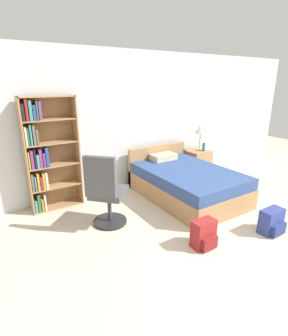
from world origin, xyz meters
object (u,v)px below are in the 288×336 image
(nightstand, at_px, (197,163))
(bed, at_px, (185,182))
(bookshelf, at_px, (45,155))
(backpack_red, at_px, (204,234))
(office_chair, at_px, (106,193))
(backpack_blue, at_px, (272,222))
(table_lamp, at_px, (201,130))
(water_bottle, at_px, (204,147))

(nightstand, bearing_deg, bed, -143.52)
(bookshelf, xyz_separation_m, nightstand, (3.20, -0.12, -0.64))
(backpack_red, bearing_deg, office_chair, 126.48)
(bookshelf, relative_size, office_chair, 1.64)
(bookshelf, bearing_deg, bed, -20.97)
(nightstand, bearing_deg, backpack_red, -131.34)
(backpack_blue, bearing_deg, nightstand, 71.78)
(bed, xyz_separation_m, office_chair, (-1.67, -0.20, 0.25))
(bed, xyz_separation_m, table_lamp, (1.02, 0.72, 0.77))
(bed, distance_m, backpack_blue, 1.62)
(office_chair, height_order, backpack_blue, office_chair)
(nightstand, height_order, water_bottle, water_bottle)
(office_chair, height_order, table_lamp, table_lamp)
(water_bottle, bearing_deg, bed, -149.53)
(bookshelf, height_order, backpack_red, bookshelf)
(bookshelf, height_order, table_lamp, bookshelf)
(table_lamp, bearing_deg, bed, -144.72)
(bed, distance_m, table_lamp, 1.47)
(bed, xyz_separation_m, backpack_red, (-0.83, -1.33, -0.10))
(bookshelf, distance_m, bed, 2.46)
(table_lamp, xyz_separation_m, backpack_red, (-1.85, -2.06, -0.87))
(nightstand, bearing_deg, table_lamp, -11.81)
(bed, distance_m, office_chair, 1.70)
(backpack_blue, bearing_deg, water_bottle, 69.61)
(table_lamp, bearing_deg, nightstand, 168.19)
(nightstand, height_order, table_lamp, table_lamp)
(water_bottle, bearing_deg, nightstand, 115.92)
(office_chair, bearing_deg, table_lamp, 19.01)
(table_lamp, relative_size, backpack_blue, 1.63)
(nightstand, xyz_separation_m, table_lamp, (0.03, -0.01, 0.75))
(bed, xyz_separation_m, water_bottle, (1.04, 0.61, 0.40))
(bed, bearing_deg, bookshelf, 159.03)
(water_bottle, distance_m, backpack_red, 2.75)
(office_chair, bearing_deg, bed, 6.97)
(office_chair, xyz_separation_m, nightstand, (2.65, 0.93, -0.23))
(office_chair, xyz_separation_m, backpack_blue, (1.88, -1.40, -0.36))
(bookshelf, xyz_separation_m, table_lamp, (3.24, -0.13, 0.11))
(office_chair, bearing_deg, nightstand, 19.38)
(water_bottle, height_order, backpack_red, water_bottle)
(backpack_red, bearing_deg, bookshelf, 122.44)
(table_lamp, xyz_separation_m, backpack_blue, (-0.80, -2.33, -0.88))
(backpack_red, bearing_deg, water_bottle, 46.14)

